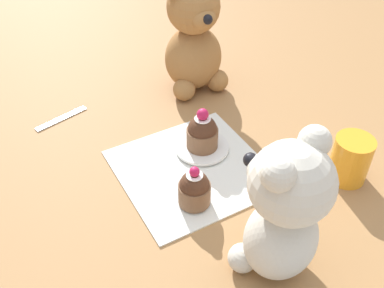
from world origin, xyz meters
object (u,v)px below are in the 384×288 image
cupcake_near_tan_bear (202,133)px  cupcake_near_cream_bear (194,189)px  teaspoon (61,118)px  teddy_bear_cream (284,211)px  juice_glass (351,159)px  saucer_plate (202,147)px  teddy_bear_tan (194,39)px

cupcake_near_tan_bear → cupcake_near_cream_bear: bearing=54.4°
cupcake_near_cream_bear → teaspoon: bearing=-69.7°
teddy_bear_cream → juice_glass: bearing=-177.7°
teddy_bear_cream → saucer_plate: bearing=-115.6°
teddy_bear_cream → cupcake_near_tan_bear: teddy_bear_cream is taller
teaspoon → saucer_plate: bearing=118.2°
teaspoon → juice_glass: bearing=119.8°
cupcake_near_cream_bear → cupcake_near_tan_bear: size_ratio=0.91×
teaspoon → cupcake_near_cream_bear: bearing=96.6°
teddy_bear_cream → teaspoon: teddy_bear_cream is taller
teddy_bear_tan → juice_glass: 0.36m
teddy_bear_cream → juice_glass: size_ratio=2.76×
teddy_bear_cream → teddy_bear_tan: (-0.12, -0.42, 0.00)m
juice_glass → teaspoon: bearing=-46.6°
teddy_bear_tan → cupcake_near_tan_bear: teddy_bear_tan is taller
cupcake_near_cream_bear → saucer_plate: size_ratio=0.76×
teddy_bear_tan → teddy_bear_cream: bearing=-102.2°
teddy_bear_cream → cupcake_near_cream_bear: bearing=-92.6°
teddy_bear_cream → teaspoon: (0.15, -0.45, -0.10)m
saucer_plate → cupcake_near_tan_bear: cupcake_near_tan_bear is taller
teddy_bear_tan → cupcake_near_tan_bear: size_ratio=2.96×
teddy_bear_cream → juice_glass: teddy_bear_cream is taller
teddy_bear_cream → cupcake_near_tan_bear: (-0.03, -0.24, -0.07)m
juice_glass → teddy_bear_tan: bearing=-76.7°
teddy_bear_tan → cupcake_near_cream_bear: bearing=-115.9°
cupcake_near_tan_bear → teddy_bear_tan: bearing=-115.5°
cupcake_near_tan_bear → teddy_bear_cream: bearing=82.6°
teddy_bear_tan → juice_glass: bearing=-73.3°
teddy_bear_cream → cupcake_near_cream_bear: (0.04, -0.14, -0.07)m
saucer_plate → teaspoon: bearing=-48.1°
cupcake_near_tan_bear → juice_glass: 0.24m
teddy_bear_cream → teddy_bear_tan: teddy_bear_tan is taller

